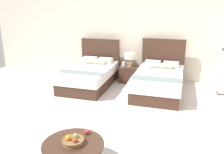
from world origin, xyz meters
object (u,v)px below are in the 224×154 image
Objects in this scene: vase at (124,64)px; coffee_table at (73,150)px; bed_near_corner at (159,81)px; fruit_bowl at (73,141)px; table_lamp at (130,58)px; loose_apple at (87,132)px; nightstand at (129,74)px; bed_near_window at (90,75)px.

coffee_table is (0.20, -4.20, -0.28)m from vase.
bed_near_corner is 6.54× the size of fruit_bowl.
table_lamp is at bearing 90.37° from fruit_bowl.
fruit_bowl is 4.12× the size of loose_apple.
nightstand is 0.61× the size of coffee_table.
nightstand is 4.24m from fruit_bowl.
coffee_table is 0.15m from fruit_bowl.
bed_near_window reaches higher than vase.
bed_near_corner is 3.71m from fruit_bowl.
coffee_table is 11.48× the size of loose_apple.
bed_near_corner is 3.38m from loose_apple.
nightstand is 1.70× the size of fruit_bowl.
vase reaches higher than nightstand.
coffee_table is at bearing -73.16° from bed_near_window.
nightstand reaches higher than loose_apple.
bed_near_window is 2.29× the size of coffee_table.
table_lamp is at bearing 90.40° from coffee_table.
bed_near_window is 3.48m from loose_apple.
table_lamp is at bearing 91.89° from loose_apple.
fruit_bowl is 0.32m from loose_apple.
bed_near_corner reaches higher than vase.
vase is at bearing -160.46° from table_lamp.
bed_near_window is at bearing -145.36° from vase.
table_lamp reaches higher than nightstand.
bed_near_corner is 1.26m from table_lamp.
bed_near_corner is at bearing -34.79° from table_lamp.
fruit_bowl reaches higher than nightstand.
bed_near_corner is at bearing 75.41° from coffee_table.
table_lamp is (-0.00, 0.02, 0.52)m from nightstand.
fruit_bowl is at bearing 124.99° from coffee_table.
vase is (0.89, 0.61, 0.25)m from bed_near_window.
nightstand is 1.37× the size of table_lamp.
table_lamp is 1.24× the size of fruit_bowl.
vase is 0.16× the size of coffee_table.
coffee_table is 0.35m from loose_apple.
nightstand is at bearing 31.72° from bed_near_window.
nightstand is at bearing 91.89° from loose_apple.
loose_apple is (0.10, 0.31, -0.01)m from fruit_bowl.
coffee_table is 2.79× the size of fruit_bowl.
vase is 1.79× the size of loose_apple.
vase reaches higher than fruit_bowl.
vase is at bearing 151.72° from bed_near_corner.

